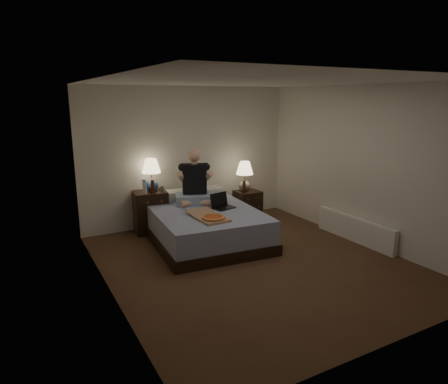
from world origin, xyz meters
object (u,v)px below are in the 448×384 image
person (195,177)px  pizza_box (213,218)px  nightstand_right (248,206)px  beer_bottle_right (244,187)px  nightstand_left (150,211)px  beer_bottle_left (153,187)px  laptop (224,201)px  lamp_right (245,176)px  bed (204,225)px  soda_can (162,189)px  lamp_left (152,175)px  radiator (355,229)px  water_bottle (145,187)px

person → pizza_box: 1.14m
nightstand_right → beer_bottle_right: beer_bottle_right is taller
nightstand_left → beer_bottle_right: bearing=-5.7°
nightstand_right → beer_bottle_left: beer_bottle_left is taller
nightstand_right → laptop: laptop is taller
lamp_right → pizza_box: (-1.32, -1.29, -0.28)m
nightstand_left → beer_bottle_left: beer_bottle_left is taller
bed → laptop: laptop is taller
soda_can → beer_bottle_right: 1.52m
bed → nightstand_right: nightstand_right is taller
lamp_left → radiator: bearing=-37.4°
nightstand_right → beer_bottle_right: size_ratio=2.50×
beer_bottle_left → person: person is taller
pizza_box → nightstand_right: bearing=39.6°
nightstand_right → water_bottle: bearing=176.1°
water_bottle → person: size_ratio=0.27×
lamp_left → radiator: (2.72, -2.08, -0.80)m
lamp_right → person: bearing=-168.1°
beer_bottle_left → laptop: (0.93, -0.80, -0.18)m
lamp_left → pizza_box: lamp_left is taller
nightstand_left → pizza_box: 1.58m
soda_can → pizza_box: soda_can is taller
beer_bottle_right → radiator: beer_bottle_right is taller
pizza_box → laptop: bearing=46.1°
lamp_left → nightstand_left: bearing=-167.0°
beer_bottle_right → laptop: bearing=-141.2°
radiator → water_bottle: bearing=146.5°
lamp_right → beer_bottle_left: (-1.79, 0.03, -0.02)m
beer_bottle_right → lamp_left: bearing=167.1°
laptop → bed: bearing=147.4°
lamp_left → person: bearing=-37.5°
nightstand_left → nightstand_right: size_ratio=1.26×
lamp_right → radiator: lamp_right is taller
nightstand_left → beer_bottle_right: 1.76m
nightstand_right → bed: bearing=-154.0°
lamp_right → radiator: (0.98, -1.86, -0.66)m
water_bottle → person: person is taller
lamp_left → pizza_box: size_ratio=0.74×
bed → lamp_left: bearing=127.7°
lamp_right → nightstand_right: bearing=-53.4°
nightstand_left → soda_can: 0.47m
nightstand_left → beer_bottle_left: (0.00, -0.18, 0.48)m
nightstand_right → nightstand_left: bearing=171.4°
lamp_right → beer_bottle_left: 1.79m
beer_bottle_left → pizza_box: (0.47, -1.32, -0.26)m
pizza_box → radiator: size_ratio=0.47×
bed → soda_can: 0.99m
bed → pizza_box: bearing=-98.1°
lamp_left → pizza_box: 1.62m
pizza_box → radiator: 2.40m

